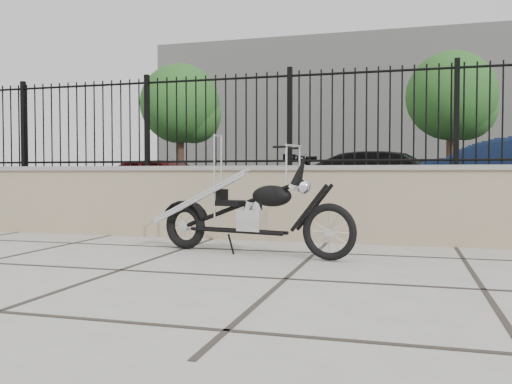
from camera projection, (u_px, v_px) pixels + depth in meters
name	position (u px, v px, depth m)	size (l,w,h in m)	color
ground_plane	(121.00, 270.00, 4.80)	(90.00, 90.00, 0.00)	#99968E
parking_lot	(325.00, 201.00, 16.84)	(30.00, 30.00, 0.00)	black
retaining_wall	(216.00, 202.00, 7.19)	(14.00, 0.36, 0.96)	gray
iron_fence	(216.00, 121.00, 7.16)	(14.00, 0.08, 1.20)	black
background_building	(362.00, 117.00, 30.18)	(22.00, 6.00, 8.00)	beige
chopper_motorcycle	(248.00, 193.00, 5.73)	(2.18, 0.38, 1.31)	black
car_red	(166.00, 184.00, 12.34)	(1.48, 3.68, 1.25)	#44090B
car_black	(394.00, 182.00, 11.81)	(1.88, 4.63, 1.34)	black
bollard_a	(149.00, 193.00, 10.36)	(0.12, 0.12, 0.97)	#0B51AE
bollard_b	(432.00, 198.00, 8.78)	(0.11, 0.11, 0.92)	#0E1FD3
tree_left	(180.00, 100.00, 22.62)	(3.32, 3.32, 5.60)	#382619
tree_right	(451.00, 92.00, 19.79)	(3.25, 3.25, 5.49)	#382619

